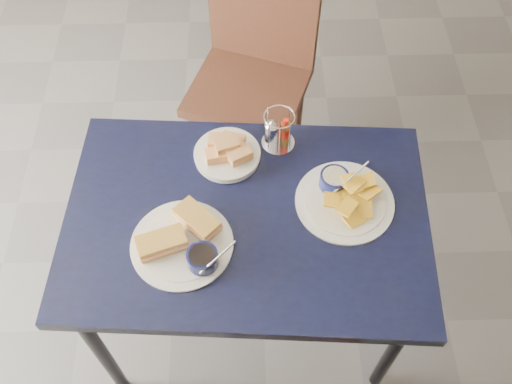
{
  "coord_description": "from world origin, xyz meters",
  "views": [
    {
      "loc": [
        -0.05,
        -0.84,
        2.23
      ],
      "look_at": [
        -0.03,
        0.11,
        0.82
      ],
      "focal_mm": 40.0,
      "sensor_mm": 36.0,
      "label": 1
    }
  ],
  "objects_px": {
    "sandwich_plate": "(185,241)",
    "plantain_plate": "(343,195)",
    "dining_table": "(247,228)",
    "bread_basket": "(227,152)",
    "condiment_caddy": "(277,132)",
    "chair_far": "(247,60)"
  },
  "relations": [
    {
      "from": "sandwich_plate",
      "to": "condiment_caddy",
      "type": "distance_m",
      "value": 0.48
    },
    {
      "from": "bread_basket",
      "to": "plantain_plate",
      "type": "bearing_deg",
      "value": -25.55
    },
    {
      "from": "bread_basket",
      "to": "condiment_caddy",
      "type": "bearing_deg",
      "value": 19.01
    },
    {
      "from": "dining_table",
      "to": "plantain_plate",
      "type": "distance_m",
      "value": 0.32
    },
    {
      "from": "chair_far",
      "to": "sandwich_plate",
      "type": "height_order",
      "value": "chair_far"
    },
    {
      "from": "plantain_plate",
      "to": "dining_table",
      "type": "bearing_deg",
      "value": -169.26
    },
    {
      "from": "chair_far",
      "to": "sandwich_plate",
      "type": "bearing_deg",
      "value": -101.44
    },
    {
      "from": "dining_table",
      "to": "bread_basket",
      "type": "relative_size",
      "value": 5.46
    },
    {
      "from": "sandwich_plate",
      "to": "bread_basket",
      "type": "distance_m",
      "value": 0.34
    },
    {
      "from": "dining_table",
      "to": "sandwich_plate",
      "type": "height_order",
      "value": "sandwich_plate"
    },
    {
      "from": "dining_table",
      "to": "bread_basket",
      "type": "height_order",
      "value": "bread_basket"
    },
    {
      "from": "condiment_caddy",
      "to": "sandwich_plate",
      "type": "bearing_deg",
      "value": -127.24
    },
    {
      "from": "sandwich_plate",
      "to": "dining_table",
      "type": "bearing_deg",
      "value": 27.55
    },
    {
      "from": "sandwich_plate",
      "to": "condiment_caddy",
      "type": "bearing_deg",
      "value": 52.76
    },
    {
      "from": "chair_far",
      "to": "sandwich_plate",
      "type": "relative_size",
      "value": 3.08
    },
    {
      "from": "bread_basket",
      "to": "condiment_caddy",
      "type": "xyz_separation_m",
      "value": [
        0.16,
        0.06,
        0.03
      ]
    },
    {
      "from": "sandwich_plate",
      "to": "plantain_plate",
      "type": "relative_size",
      "value": 1.03
    },
    {
      "from": "sandwich_plate",
      "to": "plantain_plate",
      "type": "distance_m",
      "value": 0.5
    },
    {
      "from": "bread_basket",
      "to": "condiment_caddy",
      "type": "relative_size",
      "value": 1.56
    },
    {
      "from": "chair_far",
      "to": "sandwich_plate",
      "type": "xyz_separation_m",
      "value": [
        -0.2,
        -0.98,
        0.21
      ]
    },
    {
      "from": "sandwich_plate",
      "to": "plantain_plate",
      "type": "height_order",
      "value": "same"
    },
    {
      "from": "chair_far",
      "to": "condiment_caddy",
      "type": "bearing_deg",
      "value": -81.59
    }
  ]
}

